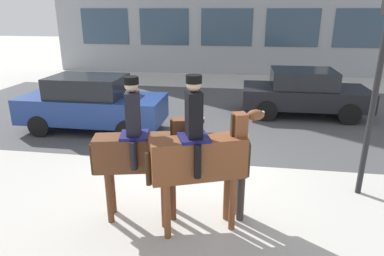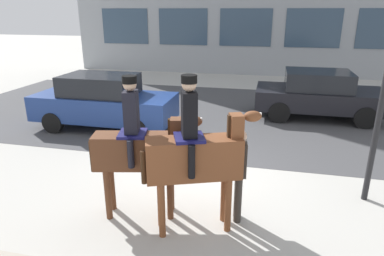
# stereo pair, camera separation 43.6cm
# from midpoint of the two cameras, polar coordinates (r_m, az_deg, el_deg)

# --- Properties ---
(ground_plane) EXTENTS (80.00, 80.00, 0.00)m
(ground_plane) POSITION_cam_midpoint_polar(r_m,az_deg,el_deg) (7.93, -1.75, -7.25)
(ground_plane) COLOR #B2AFA8
(road_surface) EXTENTS (20.23, 8.50, 0.01)m
(road_surface) POSITION_cam_midpoint_polar(r_m,az_deg,el_deg) (12.32, 2.24, 2.46)
(road_surface) COLOR #444447
(road_surface) RESTS_ON ground_plane
(mounted_horse_lead) EXTENTS (1.91, 0.76, 2.52)m
(mounted_horse_lead) POSITION_cam_midpoint_polar(r_m,az_deg,el_deg) (5.87, -10.54, -3.43)
(mounted_horse_lead) COLOR #59331E
(mounted_horse_lead) RESTS_ON ground_plane
(mounted_horse_companion) EXTENTS (1.82, 0.95, 2.62)m
(mounted_horse_companion) POSITION_cam_midpoint_polar(r_m,az_deg,el_deg) (5.41, -0.92, -4.37)
(mounted_horse_companion) COLOR brown
(mounted_horse_companion) RESTS_ON ground_plane
(pedestrian_bystander) EXTENTS (0.82, 0.50, 1.67)m
(pedestrian_bystander) POSITION_cam_midpoint_polar(r_m,az_deg,el_deg) (5.87, 6.02, -6.53)
(pedestrian_bystander) COLOR #332D28
(pedestrian_bystander) RESTS_ON ground_plane
(street_car_near_lane) EXTENTS (4.31, 1.78, 1.67)m
(street_car_near_lane) POSITION_cam_midpoint_polar(r_m,az_deg,el_deg) (10.86, -17.50, 3.93)
(street_car_near_lane) COLOR navy
(street_car_near_lane) RESTS_ON ground_plane
(street_car_far_lane) EXTENTS (4.21, 2.03, 1.60)m
(street_car_far_lane) POSITION_cam_midpoint_polar(r_m,az_deg,el_deg) (12.49, 17.17, 5.75)
(street_car_far_lane) COLOR black
(street_car_far_lane) RESTS_ON ground_plane
(traffic_light) EXTENTS (0.24, 0.29, 4.15)m
(traffic_light) POSITION_cam_midpoint_polar(r_m,az_deg,el_deg) (6.93, 27.60, 10.85)
(traffic_light) COLOR black
(traffic_light) RESTS_ON ground_plane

